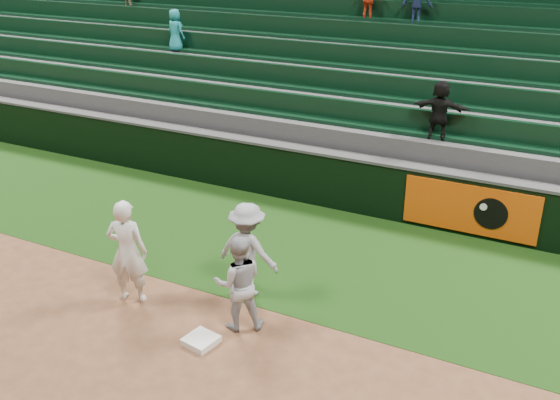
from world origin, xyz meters
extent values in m
plane|color=brown|center=(0.00, 0.00, 0.00)|extent=(70.00, 70.00, 0.00)
cube|color=black|center=(0.00, 3.00, 0.00)|extent=(36.00, 4.20, 0.01)
cube|color=white|center=(0.21, -0.32, 0.05)|extent=(0.51, 0.51, 0.10)
imported|color=white|center=(-1.47, 0.17, 0.90)|extent=(0.75, 0.60, 1.79)
imported|color=#ACB0B7|center=(0.50, 0.32, 0.77)|extent=(0.95, 0.90, 1.54)
imported|color=#9A9DA7|center=(0.16, 1.19, 0.83)|extent=(1.08, 0.64, 1.64)
cube|color=black|center=(0.00, 5.20, 0.60)|extent=(36.00, 0.35, 1.20)
cube|color=#D84C0A|center=(3.00, 5.01, 0.60)|extent=(2.60, 0.05, 1.00)
cylinder|color=black|center=(3.40, 4.98, 0.60)|extent=(0.64, 0.02, 0.64)
cylinder|color=white|center=(3.25, 4.96, 0.72)|extent=(0.14, 0.02, 0.14)
cube|color=#424244|center=(0.00, 5.20, 1.22)|extent=(36.00, 0.40, 0.06)
cube|color=#3A3B3D|center=(0.00, 5.92, 0.82)|extent=(36.00, 0.85, 1.65)
cube|color=black|center=(0.00, 6.18, 1.90)|extent=(36.00, 0.14, 0.50)
cube|color=black|center=(0.00, 6.01, 1.69)|extent=(36.00, 0.45, 0.08)
cube|color=#3A3B3D|center=(0.00, 6.78, 1.05)|extent=(36.00, 0.85, 2.10)
cube|color=black|center=(0.00, 7.03, 2.35)|extent=(36.00, 0.14, 0.50)
cube|color=black|center=(0.00, 6.86, 2.14)|extent=(36.00, 0.45, 0.08)
cube|color=#3A3B3D|center=(0.00, 7.62, 1.27)|extent=(36.00, 0.85, 2.55)
cube|color=black|center=(0.00, 7.88, 2.80)|extent=(36.00, 0.14, 0.50)
cube|color=black|center=(0.00, 7.71, 2.59)|extent=(36.00, 0.45, 0.08)
cube|color=#3A3B3D|center=(0.00, 8.47, 1.50)|extent=(36.00, 0.85, 3.00)
cube|color=black|center=(0.00, 8.73, 3.25)|extent=(36.00, 0.14, 0.50)
cube|color=black|center=(0.00, 8.56, 3.04)|extent=(36.00, 0.45, 0.08)
cube|color=#3A3B3D|center=(0.00, 9.32, 1.73)|extent=(36.00, 0.85, 3.45)
cube|color=black|center=(0.00, 9.58, 3.70)|extent=(36.00, 0.14, 0.50)
cube|color=black|center=(0.00, 9.41, 3.49)|extent=(36.00, 0.45, 0.08)
cube|color=#3A3B3D|center=(0.00, 10.18, 1.95)|extent=(36.00, 0.85, 3.90)
cube|color=#3A3B3D|center=(0.00, 11.02, 2.17)|extent=(36.00, 0.85, 4.35)
imported|color=teal|center=(-5.67, 7.58, 3.11)|extent=(0.61, 0.46, 1.12)
imported|color=black|center=(2.02, 5.88, 2.26)|extent=(1.14, 0.37, 1.23)
imported|color=#0F1834|center=(0.46, 9.28, 4.04)|extent=(0.82, 0.55, 1.18)
camera|label=1|loc=(4.71, -6.59, 5.66)|focal=40.00mm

